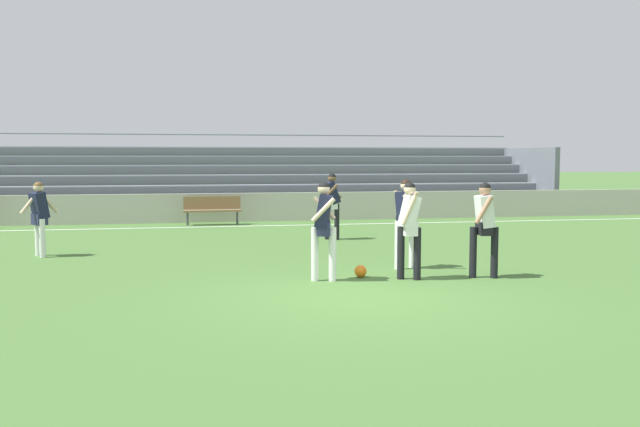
# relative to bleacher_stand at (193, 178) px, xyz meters

# --- Properties ---
(ground_plane) EXTENTS (160.00, 160.00, 0.00)m
(ground_plane) POSITION_rel_bleacher_stand_xyz_m (2.44, -16.04, -1.35)
(ground_plane) COLOR #477033
(field_line_sideline) EXTENTS (44.00, 0.12, 0.01)m
(field_line_sideline) POSITION_rel_bleacher_stand_xyz_m (2.44, -4.99, -1.35)
(field_line_sideline) COLOR white
(field_line_sideline) RESTS_ON ground
(sideline_wall) EXTENTS (48.00, 0.16, 0.95)m
(sideline_wall) POSITION_rel_bleacher_stand_xyz_m (2.44, -3.42, -0.88)
(sideline_wall) COLOR #BCB7AD
(sideline_wall) RESTS_ON ground
(bleacher_stand) EXTENTS (27.55, 4.81, 3.10)m
(bleacher_stand) POSITION_rel_bleacher_stand_xyz_m (0.00, 0.00, 0.00)
(bleacher_stand) COLOR #9EA3AD
(bleacher_stand) RESTS_ON ground
(bench_centre_sideline) EXTENTS (1.80, 0.40, 0.90)m
(bench_centre_sideline) POSITION_rel_bleacher_stand_xyz_m (0.56, -4.32, -0.81)
(bench_centre_sideline) COLOR olive
(bench_centre_sideline) RESTS_ON ground
(player_dark_trailing_run) EXTENTS (0.51, 0.57, 1.72)m
(player_dark_trailing_run) POSITION_rel_bleacher_stand_xyz_m (2.13, -14.61, -0.32)
(player_dark_trailing_run) COLOR white
(player_dark_trailing_run) RESTS_ON ground
(player_white_on_ball) EXTENTS (0.43, 0.47, 1.71)m
(player_white_on_ball) POSITION_rel_bleacher_stand_xyz_m (3.62, -14.75, -0.33)
(player_white_on_ball) COLOR black
(player_white_on_ball) RESTS_ON ground
(player_dark_pressing_high) EXTENTS (0.47, 0.66, 1.72)m
(player_dark_pressing_high) POSITION_rel_bleacher_stand_xyz_m (3.93, -13.60, -0.32)
(player_dark_pressing_high) COLOR white
(player_dark_pressing_high) RESTS_ON ground
(player_dark_wide_right) EXTENTS (0.59, 0.45, 1.73)m
(player_dark_wide_right) POSITION_rel_bleacher_stand_xyz_m (3.49, -8.84, -0.32)
(player_dark_wide_right) COLOR black
(player_dark_wide_right) RESTS_ON ground
(player_dark_challenging) EXTENTS (0.74, 0.49, 1.61)m
(player_dark_challenging) POSITION_rel_bleacher_stand_xyz_m (-3.32, -10.61, -0.40)
(player_dark_challenging) COLOR white
(player_dark_challenging) RESTS_ON ground
(player_white_wide_left) EXTENTS (0.53, 0.49, 1.69)m
(player_white_wide_left) POSITION_rel_bleacher_stand_xyz_m (4.97, -14.85, -0.34)
(player_white_wide_left) COLOR black
(player_white_wide_left) RESTS_ON ground
(soccer_ball) EXTENTS (0.22, 0.22, 0.22)m
(soccer_ball) POSITION_rel_bleacher_stand_xyz_m (2.84, -14.39, -1.24)
(soccer_ball) COLOR orange
(soccer_ball) RESTS_ON ground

